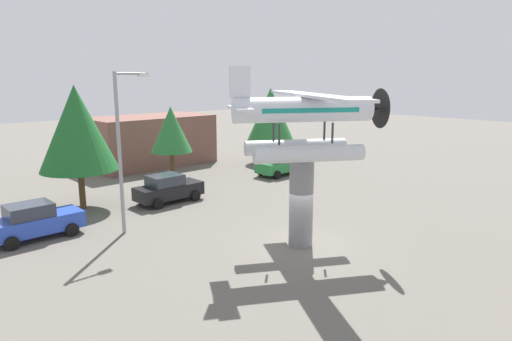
{
  "coord_description": "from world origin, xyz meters",
  "views": [
    {
      "loc": [
        -15.09,
        -12.98,
        7.67
      ],
      "look_at": [
        0.0,
        3.0,
        3.08
      ],
      "focal_mm": 31.64,
      "sensor_mm": 36.0,
      "label": 1
    }
  ],
  "objects_px": {
    "display_pedestal": "(301,202)",
    "tree_far_east": "(271,115)",
    "car_far_green": "(280,164)",
    "floatplane_monument": "(306,120)",
    "car_near_blue": "(34,221)",
    "tree_center_back": "(171,130)",
    "streetlight_primary": "(123,142)",
    "storefront_building": "(150,141)",
    "car_mid_black": "(168,188)",
    "tree_east": "(77,128)"
  },
  "relations": [
    {
      "from": "display_pedestal",
      "to": "tree_far_east",
      "type": "xyz_separation_m",
      "value": [
        13.42,
        15.32,
        2.3
      ]
    },
    {
      "from": "display_pedestal",
      "to": "car_far_green",
      "type": "bearing_deg",
      "value": 47.09
    },
    {
      "from": "car_far_green",
      "to": "tree_far_east",
      "type": "xyz_separation_m",
      "value": [
        3.04,
        4.16,
        3.48
      ]
    },
    {
      "from": "display_pedestal",
      "to": "floatplane_monument",
      "type": "bearing_deg",
      "value": -31.38
    },
    {
      "from": "car_near_blue",
      "to": "car_far_green",
      "type": "distance_m",
      "value": 19.11
    },
    {
      "from": "tree_center_back",
      "to": "display_pedestal",
      "type": "bearing_deg",
      "value": -101.45
    },
    {
      "from": "streetlight_primary",
      "to": "floatplane_monument",
      "type": "bearing_deg",
      "value": -54.88
    },
    {
      "from": "display_pedestal",
      "to": "tree_far_east",
      "type": "distance_m",
      "value": 20.5
    },
    {
      "from": "storefront_building",
      "to": "tree_center_back",
      "type": "xyz_separation_m",
      "value": [
        -2.01,
        -6.56,
        1.68
      ]
    },
    {
      "from": "tree_center_back",
      "to": "car_mid_black",
      "type": "bearing_deg",
      "value": -125.75
    },
    {
      "from": "car_mid_black",
      "to": "storefront_building",
      "type": "bearing_deg",
      "value": 64.15
    },
    {
      "from": "display_pedestal",
      "to": "car_near_blue",
      "type": "height_order",
      "value": "display_pedestal"
    },
    {
      "from": "display_pedestal",
      "to": "tree_far_east",
      "type": "bearing_deg",
      "value": 48.79
    },
    {
      "from": "car_mid_black",
      "to": "car_far_green",
      "type": "relative_size",
      "value": 1.0
    },
    {
      "from": "car_mid_black",
      "to": "tree_center_back",
      "type": "bearing_deg",
      "value": 54.25
    },
    {
      "from": "floatplane_monument",
      "to": "tree_east",
      "type": "relative_size",
      "value": 1.31
    },
    {
      "from": "streetlight_primary",
      "to": "storefront_building",
      "type": "relative_size",
      "value": 0.76
    },
    {
      "from": "streetlight_primary",
      "to": "storefront_building",
      "type": "xyz_separation_m",
      "value": [
        10.09,
        14.86,
        -2.44
      ]
    },
    {
      "from": "tree_east",
      "to": "tree_far_east",
      "type": "bearing_deg",
      "value": 7.92
    },
    {
      "from": "floatplane_monument",
      "to": "storefront_building",
      "type": "distance_m",
      "value": 22.92
    },
    {
      "from": "car_far_green",
      "to": "tree_east",
      "type": "distance_m",
      "value": 15.83
    },
    {
      "from": "floatplane_monument",
      "to": "car_mid_black",
      "type": "height_order",
      "value": "floatplane_monument"
    },
    {
      "from": "car_near_blue",
      "to": "car_mid_black",
      "type": "relative_size",
      "value": 1.0
    },
    {
      "from": "car_mid_black",
      "to": "streetlight_primary",
      "type": "xyz_separation_m",
      "value": [
        -4.49,
        -3.3,
        3.71
      ]
    },
    {
      "from": "car_near_blue",
      "to": "floatplane_monument",
      "type": "bearing_deg",
      "value": -47.1
    },
    {
      "from": "car_mid_black",
      "to": "streetlight_primary",
      "type": "relative_size",
      "value": 0.53
    },
    {
      "from": "display_pedestal",
      "to": "tree_far_east",
      "type": "height_order",
      "value": "tree_far_east"
    },
    {
      "from": "car_far_green",
      "to": "tree_east",
      "type": "xyz_separation_m",
      "value": [
        -15.26,
        1.61,
        3.88
      ]
    },
    {
      "from": "display_pedestal",
      "to": "storefront_building",
      "type": "distance_m",
      "value": 22.59
    },
    {
      "from": "floatplane_monument",
      "to": "tree_center_back",
      "type": "relative_size",
      "value": 1.71
    },
    {
      "from": "display_pedestal",
      "to": "tree_center_back",
      "type": "xyz_separation_m",
      "value": [
        3.13,
        15.44,
        1.77
      ]
    },
    {
      "from": "storefront_building",
      "to": "floatplane_monument",
      "type": "bearing_deg",
      "value": -102.82
    },
    {
      "from": "streetlight_primary",
      "to": "tree_east",
      "type": "bearing_deg",
      "value": 89.14
    },
    {
      "from": "display_pedestal",
      "to": "car_far_green",
      "type": "relative_size",
      "value": 0.98
    },
    {
      "from": "tree_center_back",
      "to": "car_far_green",
      "type": "bearing_deg",
      "value": -30.46
    },
    {
      "from": "streetlight_primary",
      "to": "tree_east",
      "type": "relative_size",
      "value": 1.09
    },
    {
      "from": "floatplane_monument",
      "to": "tree_center_back",
      "type": "xyz_separation_m",
      "value": [
        3.02,
        15.5,
        -1.95
      ]
    },
    {
      "from": "car_far_green",
      "to": "tree_center_back",
      "type": "height_order",
      "value": "tree_center_back"
    },
    {
      "from": "streetlight_primary",
      "to": "car_near_blue",
      "type": "bearing_deg",
      "value": 149.02
    },
    {
      "from": "streetlight_primary",
      "to": "tree_center_back",
      "type": "xyz_separation_m",
      "value": [
        8.09,
        8.29,
        -0.77
      ]
    },
    {
      "from": "car_near_blue",
      "to": "tree_east",
      "type": "relative_size",
      "value": 0.58
    },
    {
      "from": "car_far_green",
      "to": "tree_center_back",
      "type": "xyz_separation_m",
      "value": [
        -7.26,
        4.27,
        2.94
      ]
    },
    {
      "from": "floatplane_monument",
      "to": "storefront_building",
      "type": "xyz_separation_m",
      "value": [
        5.02,
        22.07,
        -3.63
      ]
    },
    {
      "from": "tree_center_back",
      "to": "tree_far_east",
      "type": "distance_m",
      "value": 10.31
    },
    {
      "from": "car_mid_black",
      "to": "car_near_blue",
      "type": "bearing_deg",
      "value": -172.43
    },
    {
      "from": "floatplane_monument",
      "to": "tree_far_east",
      "type": "distance_m",
      "value": 20.4
    },
    {
      "from": "storefront_building",
      "to": "tree_east",
      "type": "relative_size",
      "value": 1.44
    },
    {
      "from": "display_pedestal",
      "to": "tree_east",
      "type": "bearing_deg",
      "value": 110.88
    },
    {
      "from": "car_near_blue",
      "to": "tree_far_east",
      "type": "xyz_separation_m",
      "value": [
        22.07,
        5.97,
        3.48
      ]
    },
    {
      "from": "tree_east",
      "to": "tree_far_east",
      "type": "height_order",
      "value": "tree_east"
    }
  ]
}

